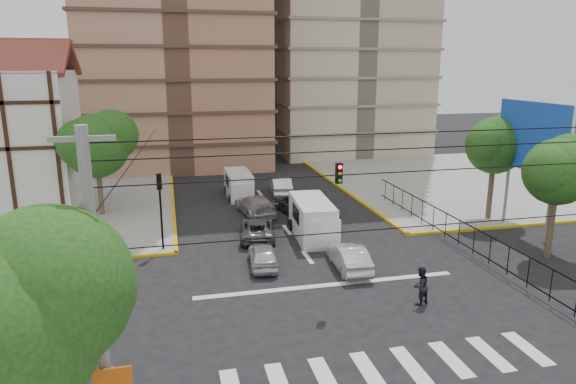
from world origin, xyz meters
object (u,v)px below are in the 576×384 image
object	(u,v)px
car_white_front_right	(349,257)
van_left_lane	(239,186)
pedestrian_crosswalk	(420,286)
car_silver_front_left	(263,255)
traffic_light_nw	(160,199)
van_right_lane	(313,221)

from	to	relation	value
car_white_front_right	van_left_lane	bearing A→B (deg)	-74.80
pedestrian_crosswalk	car_silver_front_left	bearing A→B (deg)	-67.60
traffic_light_nw	car_white_front_right	distance (m)	10.94
van_right_lane	van_left_lane	distance (m)	11.31
car_silver_front_left	car_white_front_right	bearing A→B (deg)	166.46
car_silver_front_left	car_white_front_right	world-z (taller)	car_white_front_right
van_right_lane	pedestrian_crosswalk	distance (m)	9.86
pedestrian_crosswalk	van_left_lane	bearing A→B (deg)	-98.54
traffic_light_nw	car_white_front_right	world-z (taller)	traffic_light_nw
car_white_front_right	van_right_lane	bearing A→B (deg)	-82.01
traffic_light_nw	car_white_front_right	size ratio (longest dim) A/B	1.08
van_left_lane	car_white_front_right	distance (m)	16.38
traffic_light_nw	car_silver_front_left	distance (m)	6.72
van_right_lane	car_silver_front_left	xyz separation A→B (m)	(-3.82, -3.66, -0.53)
car_white_front_right	pedestrian_crosswalk	xyz separation A→B (m)	(1.72, -4.50, 0.21)
traffic_light_nw	van_right_lane	size ratio (longest dim) A/B	0.82
van_right_lane	pedestrian_crosswalk	bearing A→B (deg)	-73.05
traffic_light_nw	van_right_lane	bearing A→B (deg)	1.03
van_left_lane	car_white_front_right	bearing A→B (deg)	-77.95
traffic_light_nw	van_right_lane	distance (m)	9.19
van_left_lane	van_right_lane	bearing A→B (deg)	-74.68
van_right_lane	van_left_lane	world-z (taller)	van_right_lane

